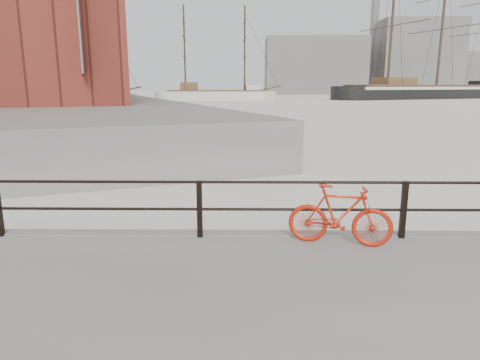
% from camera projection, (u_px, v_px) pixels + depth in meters
% --- Properties ---
extents(ground, '(400.00, 400.00, 0.00)m').
position_uv_depth(ground, '(397.00, 253.00, 7.65)').
color(ground, white).
rests_on(ground, ground).
extents(far_quay, '(78.44, 148.07, 1.80)m').
position_uv_depth(far_quay, '(42.00, 96.00, 78.23)').
color(far_quay, gray).
rests_on(far_quay, ground).
extents(guardrail, '(28.00, 0.10, 1.00)m').
position_uv_depth(guardrail, '(403.00, 210.00, 7.31)').
color(guardrail, black).
rests_on(guardrail, promenade).
extents(bicycle, '(1.69, 0.63, 1.02)m').
position_uv_depth(bicycle, '(340.00, 215.00, 7.00)').
color(bicycle, red).
rests_on(bicycle, promenade).
extents(barque_black, '(63.75, 42.59, 34.38)m').
position_uv_depth(barque_black, '(435.00, 98.00, 95.96)').
color(barque_black, black).
rests_on(barque_black, ground).
extents(schooner_mid, '(26.52, 12.69, 18.85)m').
position_uv_depth(schooner_mid, '(215.00, 100.00, 85.65)').
color(schooner_mid, beige).
rests_on(schooner_mid, ground).
extents(schooner_left, '(25.68, 16.09, 18.14)m').
position_uv_depth(schooner_left, '(71.00, 102.00, 75.45)').
color(schooner_left, beige).
rests_on(schooner_left, ground).
extents(apartment_cream, '(24.16, 21.40, 21.20)m').
position_uv_depth(apartment_cream, '(17.00, 22.00, 65.93)').
color(apartment_cream, beige).
rests_on(apartment_cream, far_quay).
extents(apartment_grey, '(26.02, 22.15, 23.20)m').
position_uv_depth(apartment_grey, '(29.00, 32.00, 85.73)').
color(apartment_grey, '#A2A19D').
rests_on(apartment_grey, far_quay).
extents(apartment_brick, '(27.87, 22.90, 21.20)m').
position_uv_depth(apartment_brick, '(37.00, 46.00, 106.87)').
color(apartment_brick, brown).
rests_on(apartment_brick, far_quay).
extents(industrial_west, '(32.00, 18.00, 18.00)m').
position_uv_depth(industrial_west, '(314.00, 66.00, 142.08)').
color(industrial_west, gray).
rests_on(industrial_west, ground).
extents(industrial_mid, '(26.00, 20.00, 24.00)m').
position_uv_depth(industrial_mid, '(415.00, 58.00, 145.87)').
color(industrial_mid, gray).
rests_on(industrial_mid, ground).
extents(industrial_east, '(20.00, 16.00, 14.00)m').
position_uv_depth(industrial_east, '(473.00, 73.00, 151.54)').
color(industrial_east, gray).
rests_on(industrial_east, ground).
extents(smokestack, '(2.80, 2.80, 44.00)m').
position_uv_depth(smokestack, '(374.00, 29.00, 148.74)').
color(smokestack, gray).
rests_on(smokestack, ground).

